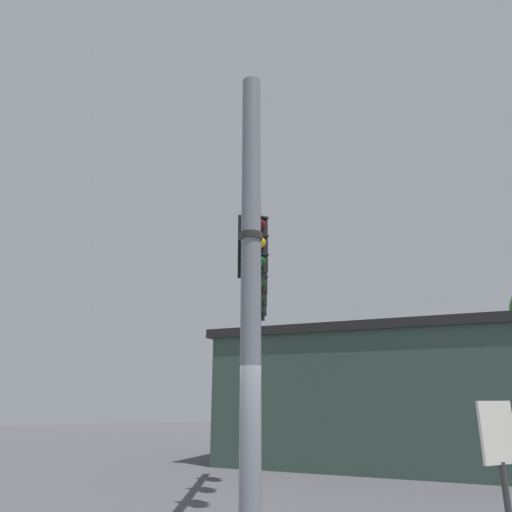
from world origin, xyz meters
TOP-DOWN VIEW (x-y plane):
  - signal_pole at (0.00, 0.00)m, footprint 0.23×0.23m
  - mast_arm at (-1.86, -3.74)m, footprint 3.90×7.57m
  - traffic_light_nearest_pole at (-1.29, -2.58)m, footprint 0.54×0.49m
  - traffic_light_mid_inner at (-1.99, -3.97)m, footprint 0.54×0.49m
  - traffic_light_mid_outer at (-2.68, -5.36)m, footprint 0.54×0.49m
  - traffic_light_arm_end at (-3.37, -6.76)m, footprint 0.54×0.49m
  - street_name_sign at (-0.17, -0.34)m, footprint 0.70×1.24m
  - storefront_building at (-9.34, -8.23)m, footprint 11.97×12.56m
  - historical_marker at (-3.31, 0.33)m, footprint 0.60×0.08m

SIDE VIEW (x-z plane):
  - historical_marker at x=-3.31m, z-range 0.34..2.47m
  - storefront_building at x=-9.34m, z-range 0.01..4.49m
  - signal_pole at x=0.00m, z-range 0.00..6.15m
  - street_name_sign at x=-0.17m, z-range 3.88..4.10m
  - traffic_light_nearest_pole at x=-1.29m, z-range 4.19..5.51m
  - traffic_light_mid_inner at x=-1.99m, z-range 4.19..5.51m
  - traffic_light_mid_outer at x=-2.68m, z-range 4.19..5.51m
  - traffic_light_arm_end at x=-3.37m, z-range 4.19..5.51m
  - mast_arm at x=-1.86m, z-range 5.55..5.76m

